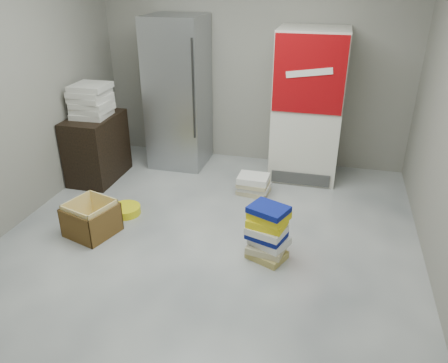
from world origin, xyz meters
TOP-DOWN VIEW (x-y plane):
  - ground at (0.00, 0.00)m, footprint 5.00×5.00m
  - room_shell at (0.00, 0.00)m, footprint 4.04×5.04m
  - steel_fridge at (-0.90, 2.13)m, footprint 0.70×0.72m
  - coke_cooler at (0.75, 2.12)m, footprint 0.80×0.73m
  - wood_shelf at (-1.73, 1.40)m, footprint 0.50×0.80m
  - supply_box_stack at (-1.72, 1.40)m, footprint 0.44×0.43m
  - phonebook_stack_main at (0.60, 0.23)m, footprint 0.42×0.40m
  - phonebook_stack_side at (0.24, 1.44)m, footprint 0.39×0.33m
  - cardboard_box at (-1.16, 0.20)m, footprint 0.53×0.53m
  - bucket_lid at (-1.01, 0.63)m, footprint 0.42×0.42m

SIDE VIEW (x-z plane):
  - ground at x=0.00m, z-range 0.00..0.00m
  - bucket_lid at x=-1.01m, z-range 0.00..0.08m
  - phonebook_stack_side at x=0.24m, z-range 0.00..0.23m
  - cardboard_box at x=-1.16m, z-range -0.03..0.32m
  - phonebook_stack_main at x=0.60m, z-range 0.00..0.53m
  - wood_shelf at x=-1.73m, z-range 0.00..0.80m
  - coke_cooler at x=0.75m, z-range 0.00..1.80m
  - steel_fridge at x=-0.90m, z-range 0.00..1.90m
  - supply_box_stack at x=-1.72m, z-range 0.80..1.19m
  - room_shell at x=0.00m, z-range 0.39..3.21m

